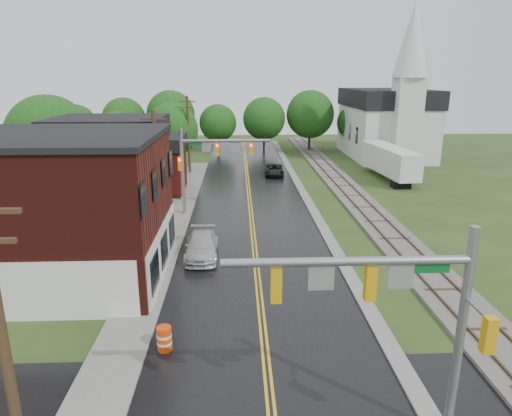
{
  "coord_description": "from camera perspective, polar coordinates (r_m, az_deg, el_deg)",
  "views": [
    {
      "loc": [
        -1.08,
        -9.9,
        11.29
      ],
      "look_at": [
        0.01,
        16.77,
        3.5
      ],
      "focal_mm": 32.0,
      "sensor_mm": 36.0,
      "label": 1
    }
  ],
  "objects": [
    {
      "name": "traffic_signal_far",
      "position": [
        37.51,
        -6.0,
        6.49
      ],
      "size": [
        7.34,
        0.43,
        7.2
      ],
      "color": "gray",
      "rests_on": "ground"
    },
    {
      "name": "curb_right",
      "position": [
        46.74,
        5.7,
        2.22
      ],
      "size": [
        0.8,
        70.0,
        0.12
      ],
      "primitive_type": "cube",
      "color": "gray",
      "rests_on": "ground"
    },
    {
      "name": "church",
      "position": [
        67.25,
        16.24,
        10.99
      ],
      "size": [
        10.4,
        18.4,
        20.0
      ],
      "color": "silver",
      "rests_on": "ground"
    },
    {
      "name": "suv_dark",
      "position": [
        53.4,
        2.29,
        4.76
      ],
      "size": [
        2.31,
        4.67,
        1.27
      ],
      "primitive_type": "imported",
      "rotation": [
        0.0,
        0.0,
        -0.04
      ],
      "color": "black",
      "rests_on": "ground"
    },
    {
      "name": "brick_building",
      "position": [
        28.3,
        -26.01,
        -0.03
      ],
      "size": [
        14.3,
        10.3,
        8.3
      ],
      "color": "#47150F",
      "rests_on": "ground"
    },
    {
      "name": "tree_left_e",
      "position": [
        56.7,
        -10.34,
        9.46
      ],
      "size": [
        6.4,
        6.4,
        8.16
      ],
      "color": "black",
      "rests_on": "ground"
    },
    {
      "name": "pickup_white",
      "position": [
        29.63,
        -6.81,
        -4.74
      ],
      "size": [
        2.12,
        5.01,
        1.44
      ],
      "primitive_type": "imported",
      "rotation": [
        0.0,
        0.0,
        0.02
      ],
      "color": "beige",
      "rests_on": "ground"
    },
    {
      "name": "tree_left_b",
      "position": [
        45.37,
        -24.24,
        7.8
      ],
      "size": [
        7.6,
        7.6,
        9.69
      ],
      "color": "black",
      "rests_on": "ground"
    },
    {
      "name": "tree_left_c",
      "position": [
        51.85,
        -16.75,
        8.08
      ],
      "size": [
        6.0,
        6.0,
        7.65
      ],
      "color": "black",
      "rests_on": "ground"
    },
    {
      "name": "construction_barrel",
      "position": [
        20.46,
        -11.39,
        -15.74
      ],
      "size": [
        0.81,
        0.81,
        1.11
      ],
      "primitive_type": "cylinder",
      "rotation": [
        0.0,
        0.0,
        -0.39
      ],
      "color": "#EB420A",
      "rests_on": "ground"
    },
    {
      "name": "semi_trailer",
      "position": [
        53.27,
        16.33,
        5.77
      ],
      "size": [
        3.45,
        11.48,
        3.63
      ],
      "color": "black",
      "rests_on": "ground"
    },
    {
      "name": "traffic_signal_near",
      "position": [
        14.22,
        16.92,
        -10.89
      ],
      "size": [
        7.34,
        0.3,
        7.2
      ],
      "color": "gray",
      "rests_on": "ground"
    },
    {
      "name": "railroad",
      "position": [
        47.58,
        11.2,
        2.36
      ],
      "size": [
        3.2,
        80.0,
        0.3
      ],
      "color": "#59544C",
      "rests_on": "ground"
    },
    {
      "name": "utility_pole_b",
      "position": [
        33.06,
        -12.29,
        4.44
      ],
      "size": [
        1.8,
        0.28,
        9.0
      ],
      "color": "#382616",
      "rests_on": "ground"
    },
    {
      "name": "darkred_building",
      "position": [
        46.67,
        -13.36,
        4.6
      ],
      "size": [
        7.0,
        6.0,
        4.4
      ],
      "primitive_type": "cube",
      "color": "#3F0F0C",
      "rests_on": "ground"
    },
    {
      "name": "utility_pole_c",
      "position": [
        54.59,
        -8.45,
        9.19
      ],
      "size": [
        1.8,
        0.28,
        9.0
      ],
      "color": "#382616",
      "rests_on": "ground"
    },
    {
      "name": "sidewalk_left",
      "position": [
        37.03,
        -10.18,
        -1.74
      ],
      "size": [
        2.4,
        50.0,
        0.12
      ],
      "primitive_type": "cube",
      "color": "gray",
      "rests_on": "ground"
    },
    {
      "name": "utility_pole_a",
      "position": [
        13.18,
        -28.85,
        -15.85
      ],
      "size": [
        1.8,
        0.28,
        9.0
      ],
      "color": "#382616",
      "rests_on": "ground"
    },
    {
      "name": "main_road",
      "position": [
        41.48,
        -0.76,
        0.48
      ],
      "size": [
        10.0,
        90.0,
        0.02
      ],
      "primitive_type": "cube",
      "color": "black",
      "rests_on": "ground"
    },
    {
      "name": "yellow_house",
      "position": [
        38.11,
        -17.4,
        3.27
      ],
      "size": [
        8.0,
        7.0,
        6.4
      ],
      "primitive_type": "cube",
      "color": "tan",
      "rests_on": "ground"
    }
  ]
}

